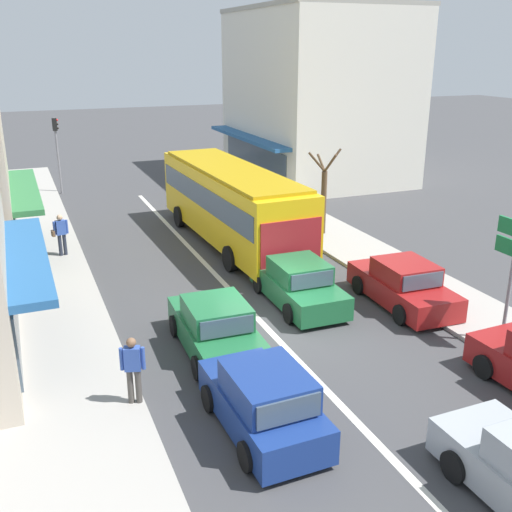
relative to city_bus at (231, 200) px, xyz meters
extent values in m
plane|color=#3F3F42|center=(-1.78, -7.92, -1.88)|extent=(140.00, 140.00, 0.00)
cube|color=silver|center=(-1.78, -3.92, -1.88)|extent=(0.20, 28.00, 0.01)
cube|color=#A39E96|center=(-8.58, -1.92, -1.81)|extent=(5.20, 44.00, 0.14)
cube|color=#A39E96|center=(4.42, -1.92, -1.82)|extent=(2.80, 44.00, 0.12)
cube|color=#23568E|center=(-8.13, -6.77, 0.82)|extent=(1.10, 6.93, 0.20)
cube|color=#425160|center=(-8.55, -6.77, -0.48)|extent=(0.06, 6.02, 1.80)
cube|color=#2D703D|center=(-7.89, 1.41, 0.82)|extent=(1.10, 7.48, 0.20)
cube|color=#425160|center=(-8.31, 1.41, -0.48)|extent=(0.06, 6.50, 1.80)
cube|color=silver|center=(9.72, 11.26, 3.07)|extent=(8.22, 11.56, 9.89)
cube|color=#23568E|center=(5.16, 11.26, 0.82)|extent=(1.10, 10.64, 0.20)
cube|color=#425160|center=(5.58, 11.26, -0.48)|extent=(0.06, 9.25, 1.80)
cube|color=#A19D92|center=(9.72, 11.26, 8.13)|extent=(8.38, 11.56, 0.24)
cube|color=yellow|center=(0.00, 0.01, -0.12)|extent=(2.83, 10.87, 2.70)
cube|color=#425160|center=(0.00, 0.01, 0.28)|extent=(2.86, 10.44, 0.90)
cube|color=maroon|center=(0.17, -5.42, -0.32)|extent=(2.25, 0.13, 1.76)
cube|color=#AF890F|center=(0.00, 0.01, 1.29)|extent=(2.68, 10.00, 0.12)
cylinder|color=black|center=(-1.35, 3.32, -1.40)|extent=(0.29, 0.97, 0.96)
cylinder|color=black|center=(1.15, 3.40, -1.40)|extent=(0.29, 0.97, 0.96)
cylinder|color=black|center=(-1.16, -3.00, -1.40)|extent=(0.29, 0.97, 0.96)
cylinder|color=black|center=(1.34, -2.92, -1.40)|extent=(0.29, 0.97, 0.96)
cube|color=navy|center=(-3.81, -12.39, -1.36)|extent=(1.73, 3.74, 0.76)
cube|color=navy|center=(-3.81, -12.69, -0.66)|extent=(1.56, 1.93, 0.64)
cube|color=#425160|center=(-3.83, -11.72, -0.66)|extent=(1.40, 0.09, 0.54)
cube|color=#425160|center=(-3.79, -13.66, -0.66)|extent=(1.37, 0.09, 0.51)
cylinder|color=black|center=(-4.66, -11.30, -1.57)|extent=(0.19, 0.62, 0.62)
cylinder|color=black|center=(-3.02, -11.26, -1.57)|extent=(0.19, 0.62, 0.62)
cylinder|color=black|center=(-4.61, -13.52, -1.57)|extent=(0.19, 0.62, 0.62)
cylinder|color=black|center=(-2.97, -13.48, -1.57)|extent=(0.19, 0.62, 0.62)
cube|color=#1E6638|center=(-3.60, -8.65, -1.37)|extent=(1.86, 4.26, 0.72)
cube|color=#1E6638|center=(-3.60, -8.75, -0.71)|extent=(1.62, 1.85, 0.60)
cube|color=#425160|center=(-3.57, -7.84, -0.71)|extent=(1.44, 0.11, 0.51)
cube|color=#425160|center=(-3.63, -9.67, -0.71)|extent=(1.41, 0.11, 0.48)
cylinder|color=black|center=(-4.41, -7.37, -1.57)|extent=(0.20, 0.63, 0.62)
cylinder|color=black|center=(-2.70, -7.42, -1.57)|extent=(0.20, 0.63, 0.62)
cylinder|color=black|center=(-4.50, -9.88, -1.57)|extent=(0.20, 0.63, 0.62)
cylinder|color=black|center=(-2.78, -9.94, -1.57)|extent=(0.20, 0.63, 0.62)
cylinder|color=black|center=(-1.07, -15.29, -1.57)|extent=(0.19, 0.62, 0.62)
cube|color=#1E6638|center=(-0.14, -6.60, -1.37)|extent=(1.80, 4.23, 0.72)
cube|color=#1E6638|center=(-0.15, -6.70, -0.71)|extent=(1.59, 1.83, 0.60)
cube|color=#425160|center=(-0.13, -5.78, -0.71)|extent=(1.44, 0.09, 0.51)
cube|color=#425160|center=(-0.16, -7.62, -0.71)|extent=(1.40, 0.09, 0.48)
cylinder|color=black|center=(-0.98, -5.32, -1.57)|extent=(0.19, 0.62, 0.62)
cylinder|color=black|center=(0.74, -5.35, -1.57)|extent=(0.19, 0.62, 0.62)
cylinder|color=black|center=(-1.03, -7.84, -1.57)|extent=(0.19, 0.62, 0.62)
cylinder|color=black|center=(0.69, -7.87, -1.57)|extent=(0.19, 0.62, 0.62)
cylinder|color=black|center=(2.13, -12.54, -1.57)|extent=(0.20, 0.63, 0.62)
cube|color=maroon|center=(2.91, -7.95, -1.37)|extent=(1.88, 4.26, 0.72)
cube|color=maroon|center=(2.91, -8.05, -0.71)|extent=(1.63, 1.86, 0.60)
cube|color=#425160|center=(2.95, -7.13, -0.71)|extent=(1.44, 0.12, 0.51)
cube|color=#425160|center=(2.87, -8.97, -0.71)|extent=(1.41, 0.11, 0.48)
cylinder|color=black|center=(2.10, -6.65, -1.57)|extent=(0.20, 0.63, 0.62)
cylinder|color=black|center=(3.82, -6.72, -1.57)|extent=(0.20, 0.63, 0.62)
cylinder|color=black|center=(2.00, -9.17, -1.57)|extent=(0.20, 0.63, 0.62)
cylinder|color=black|center=(3.72, -9.24, -1.57)|extent=(0.20, 0.63, 0.62)
cylinder|color=gray|center=(-5.75, 12.30, 0.22)|extent=(0.12, 0.12, 4.20)
cube|color=black|center=(-5.75, 12.30, 1.97)|extent=(0.24, 0.24, 0.68)
sphere|color=red|center=(-5.61, 12.30, 2.20)|extent=(0.13, 0.13, 0.13)
sphere|color=black|center=(-5.61, 12.30, 1.98)|extent=(0.13, 0.13, 0.13)
sphere|color=black|center=(-5.61, 12.30, 1.76)|extent=(0.13, 0.13, 0.13)
cylinder|color=gray|center=(3.98, -11.21, -0.08)|extent=(0.10, 0.10, 3.60)
cylinder|color=brown|center=(4.10, -0.39, -0.45)|extent=(0.24, 0.24, 2.85)
cylinder|color=brown|center=(4.10, -0.06, 1.28)|extent=(0.10, 0.73, 0.69)
cylinder|color=brown|center=(4.46, -0.39, 1.42)|extent=(0.80, 0.10, 0.97)
cylinder|color=brown|center=(4.10, -0.84, 1.39)|extent=(0.10, 0.97, 0.92)
cylinder|color=brown|center=(3.71, -0.39, 1.39)|extent=(0.84, 0.10, 0.90)
cylinder|color=#232838|center=(-6.63, 0.79, -1.32)|extent=(0.14, 0.14, 0.84)
cylinder|color=#232838|center=(-6.81, 0.76, -1.32)|extent=(0.14, 0.14, 0.84)
cube|color=#3351A8|center=(-6.72, 0.77, -0.62)|extent=(0.40, 0.29, 0.56)
sphere|color=tan|center=(-6.72, 0.77, -0.22)|extent=(0.22, 0.22, 0.22)
cylinder|color=#3351A8|center=(-6.49, 0.82, -0.62)|extent=(0.09, 0.09, 0.54)
cylinder|color=#3351A8|center=(-6.96, 0.73, -0.62)|extent=(0.09, 0.09, 0.54)
cube|color=brown|center=(-7.02, 0.69, -0.80)|extent=(0.14, 0.25, 0.22)
cylinder|color=#4C4742|center=(-6.10, -10.57, -1.32)|extent=(0.14, 0.14, 0.84)
cylinder|color=#4C4742|center=(-6.27, -10.52, -1.32)|extent=(0.14, 0.14, 0.84)
cube|color=#3351A8|center=(-6.18, -10.55, -0.62)|extent=(0.41, 0.32, 0.56)
sphere|color=brown|center=(-6.18, -10.55, -0.22)|extent=(0.22, 0.22, 0.22)
cylinder|color=#3351A8|center=(-5.96, -10.62, -0.62)|extent=(0.09, 0.09, 0.54)
cylinder|color=#3351A8|center=(-6.41, -10.47, -0.62)|extent=(0.09, 0.09, 0.54)
camera|label=1|loc=(-8.10, -22.55, 5.95)|focal=42.00mm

